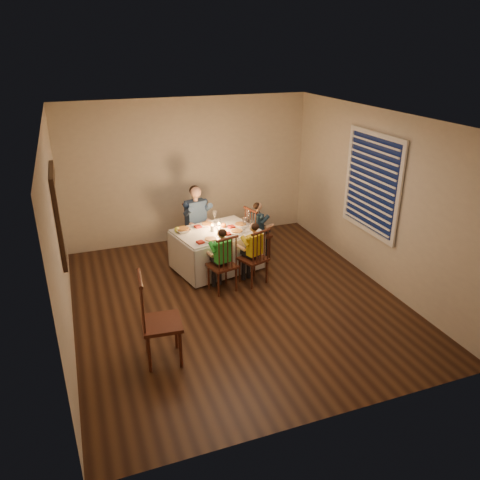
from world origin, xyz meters
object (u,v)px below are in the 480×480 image
object	(u,v)px
serving_bowl	(183,230)
chair_extra	(165,359)
child_teal	(257,256)
adult	(198,253)
dining_table	(216,242)
child_green	(223,290)
chair_near_left	(223,290)
chair_end	(257,256)
chair_adult	(198,253)
child_yellow	(253,282)
chair_near_right	(253,282)

from	to	relation	value
serving_bowl	chair_extra	bearing A→B (deg)	-110.14
child_teal	adult	bearing A→B (deg)	47.25
dining_table	chair_extra	xyz separation A→B (m)	(-1.31, -2.08, -0.48)
child_green	adult	bearing A→B (deg)	-103.42
dining_table	serving_bowl	world-z (taller)	serving_bowl
chair_near_left	chair_extra	xyz separation A→B (m)	(-1.17, -1.35, 0.00)
chair_end	serving_bowl	bearing A→B (deg)	78.24
chair_near_left	chair_extra	world-z (taller)	chair_extra
chair_near_left	chair_extra	bearing A→B (deg)	35.88
chair_adult	chair_near_left	distance (m)	1.41
child_yellow	serving_bowl	bearing A→B (deg)	-61.09
chair_extra	child_teal	bearing A→B (deg)	-37.95
child_yellow	chair_end	bearing A→B (deg)	-136.37
adult	serving_bowl	distance (m)	0.98
chair_adult	chair_end	xyz separation A→B (m)	(0.94, -0.50, 0.00)
chair_extra	serving_bowl	bearing A→B (deg)	-14.98
chair_adult	chair_near_left	xyz separation A→B (m)	(-0.01, -1.41, 0.00)
child_green	child_teal	xyz separation A→B (m)	(0.95, 0.91, 0.00)
chair_near_right	child_teal	world-z (taller)	child_teal
chair_end	dining_table	bearing A→B (deg)	88.17
chair_near_right	child_green	world-z (taller)	child_green
chair_near_right	chair_extra	world-z (taller)	chair_extra
child_green	chair_adult	bearing A→B (deg)	-103.42
chair_adult	serving_bowl	bearing A→B (deg)	-135.99
chair_near_right	serving_bowl	world-z (taller)	serving_bowl
child_green	child_yellow	world-z (taller)	same
chair_extra	chair_near_left	bearing A→B (deg)	-35.83
chair_end	child_green	bearing A→B (deg)	119.06
chair_near_left	child_yellow	distance (m)	0.53
chair_extra	chair_near_right	bearing A→B (deg)	-45.06
adult	child_yellow	distance (m)	1.44
serving_bowl	adult	bearing A→B (deg)	56.52
chair_near_left	chair_near_right	distance (m)	0.53
chair_near_left	child_green	size ratio (longest dim) A/B	0.92
chair_extra	child_green	bearing A→B (deg)	-35.83
chair_near_left	chair_end	xyz separation A→B (m)	(0.95, 0.91, 0.00)
adult	serving_bowl	bearing A→B (deg)	-135.99
dining_table	chair_adult	bearing A→B (deg)	88.23
chair_near_left	serving_bowl	size ratio (longest dim) A/B	3.83
dining_table	chair_extra	world-z (taller)	dining_table
child_green	child_yellow	bearing A→B (deg)	173.62
adult	child_green	distance (m)	1.41
chair_adult	adult	world-z (taller)	adult
child_teal	dining_table	bearing A→B (deg)	88.17
child_green	serving_bowl	world-z (taller)	serving_bowl
child_yellow	chair_near_right	bearing A→B (deg)	180.00
chair_near_left	serving_bowl	world-z (taller)	serving_bowl
adult	chair_extra	bearing A→B (deg)	-125.65
chair_end	chair_extra	xyz separation A→B (m)	(-2.12, -2.26, 0.00)
chair_extra	child_yellow	bearing A→B (deg)	-45.06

